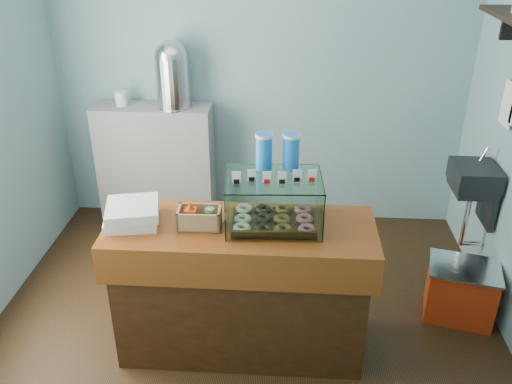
# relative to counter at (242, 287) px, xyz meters

# --- Properties ---
(ground) EXTENTS (3.50, 3.50, 0.00)m
(ground) POSITION_rel_counter_xyz_m (0.00, 0.25, -0.46)
(ground) COLOR black
(ground) RESTS_ON ground
(room_shell) EXTENTS (3.54, 3.04, 2.82)m
(room_shell) POSITION_rel_counter_xyz_m (0.03, 0.26, 1.25)
(room_shell) COLOR #709AA3
(room_shell) RESTS_ON ground
(counter) EXTENTS (1.60, 0.60, 0.90)m
(counter) POSITION_rel_counter_xyz_m (0.00, 0.00, 0.00)
(counter) COLOR #40200C
(counter) RESTS_ON ground
(back_shelf) EXTENTS (1.00, 0.32, 1.10)m
(back_shelf) POSITION_rel_counter_xyz_m (-0.90, 1.57, 0.09)
(back_shelf) COLOR gray
(back_shelf) RESTS_ON ground
(display_case) EXTENTS (0.58, 0.44, 0.52)m
(display_case) POSITION_rel_counter_xyz_m (0.19, 0.07, 0.62)
(display_case) COLOR #351C10
(display_case) RESTS_ON counter
(condiment_crate) EXTENTS (0.25, 0.16, 0.17)m
(condiment_crate) POSITION_rel_counter_xyz_m (-0.24, -0.02, 0.50)
(condiment_crate) COLOR #A78553
(condiment_crate) RESTS_ON counter
(pastry_boxes) EXTENTS (0.37, 0.36, 0.12)m
(pastry_boxes) POSITION_rel_counter_xyz_m (-0.64, 0.00, 0.50)
(pastry_boxes) COLOR silver
(pastry_boxes) RESTS_ON counter
(coffee_urn) EXTENTS (0.30, 0.30, 0.55)m
(coffee_urn) POSITION_rel_counter_xyz_m (-0.70, 1.56, 0.93)
(coffee_urn) COLOR silver
(coffee_urn) RESTS_ON back_shelf
(red_cooler) EXTENTS (0.53, 0.45, 0.41)m
(red_cooler) POSITION_rel_counter_xyz_m (1.49, 0.39, -0.25)
(red_cooler) COLOR #BC2F0F
(red_cooler) RESTS_ON ground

